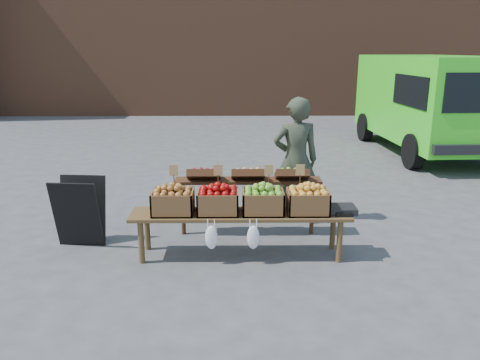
{
  "coord_description": "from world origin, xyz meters",
  "views": [
    {
      "loc": [
        -0.76,
        -5.29,
        2.51
      ],
      "look_at": [
        -0.69,
        0.64,
        0.85
      ],
      "focal_mm": 35.0,
      "sensor_mm": 36.0,
      "label": 1
    }
  ],
  "objects_px": {
    "crate_golden_apples": "(173,202)",
    "crate_red_apples": "(263,202)",
    "crate_russet_pears": "(218,202)",
    "crate_green_apples": "(308,202)",
    "delivery_van": "(430,105)",
    "chalkboard_sign": "(80,212)",
    "vendor": "(296,160)",
    "display_bench": "(240,234)",
    "back_table": "(248,199)",
    "weighing_scale": "(342,209)"
  },
  "relations": [
    {
      "from": "delivery_van",
      "to": "chalkboard_sign",
      "type": "bearing_deg",
      "value": -142.79
    },
    {
      "from": "display_bench",
      "to": "crate_russet_pears",
      "type": "height_order",
      "value": "crate_russet_pears"
    },
    {
      "from": "crate_golden_apples",
      "to": "crate_red_apples",
      "type": "height_order",
      "value": "same"
    },
    {
      "from": "chalkboard_sign",
      "to": "crate_russet_pears",
      "type": "xyz_separation_m",
      "value": [
        1.83,
        -0.36,
        0.25
      ]
    },
    {
      "from": "delivery_van",
      "to": "back_table",
      "type": "xyz_separation_m",
      "value": [
        -4.65,
        -5.39,
        -0.66
      ]
    },
    {
      "from": "chalkboard_sign",
      "to": "back_table",
      "type": "xyz_separation_m",
      "value": [
        2.21,
        0.36,
        0.06
      ]
    },
    {
      "from": "chalkboard_sign",
      "to": "delivery_van",
      "type": "bearing_deg",
      "value": 44.81
    },
    {
      "from": "crate_green_apples",
      "to": "weighing_scale",
      "type": "relative_size",
      "value": 1.47
    },
    {
      "from": "delivery_van",
      "to": "back_table",
      "type": "distance_m",
      "value": 7.15
    },
    {
      "from": "crate_green_apples",
      "to": "weighing_scale",
      "type": "xyz_separation_m",
      "value": [
        0.43,
        0.0,
        -0.1
      ]
    },
    {
      "from": "delivery_van",
      "to": "chalkboard_sign",
      "type": "height_order",
      "value": "delivery_van"
    },
    {
      "from": "crate_russet_pears",
      "to": "crate_green_apples",
      "type": "height_order",
      "value": "same"
    },
    {
      "from": "crate_golden_apples",
      "to": "vendor",
      "type": "bearing_deg",
      "value": 37.54
    },
    {
      "from": "delivery_van",
      "to": "crate_red_apples",
      "type": "xyz_separation_m",
      "value": [
        -4.48,
        -6.11,
        -0.47
      ]
    },
    {
      "from": "delivery_van",
      "to": "weighing_scale",
      "type": "height_order",
      "value": "delivery_van"
    },
    {
      "from": "chalkboard_sign",
      "to": "crate_golden_apples",
      "type": "bearing_deg",
      "value": -10.91
    },
    {
      "from": "crate_golden_apples",
      "to": "crate_red_apples",
      "type": "relative_size",
      "value": 1.0
    },
    {
      "from": "vendor",
      "to": "crate_russet_pears",
      "type": "distance_m",
      "value": 1.7
    },
    {
      "from": "vendor",
      "to": "delivery_van",
      "type": "bearing_deg",
      "value": -133.92
    },
    {
      "from": "display_bench",
      "to": "back_table",
      "type": "bearing_deg",
      "value": 81.28
    },
    {
      "from": "vendor",
      "to": "weighing_scale",
      "type": "height_order",
      "value": "vendor"
    },
    {
      "from": "vendor",
      "to": "crate_golden_apples",
      "type": "relative_size",
      "value": 3.73
    },
    {
      "from": "delivery_van",
      "to": "vendor",
      "type": "relative_size",
      "value": 2.83
    },
    {
      "from": "delivery_van",
      "to": "weighing_scale",
      "type": "distance_m",
      "value": 7.07
    },
    {
      "from": "display_bench",
      "to": "delivery_van",
      "type": "bearing_deg",
      "value": 52.11
    },
    {
      "from": "display_bench",
      "to": "crate_russet_pears",
      "type": "distance_m",
      "value": 0.51
    },
    {
      "from": "vendor",
      "to": "chalkboard_sign",
      "type": "height_order",
      "value": "vendor"
    },
    {
      "from": "display_bench",
      "to": "crate_golden_apples",
      "type": "relative_size",
      "value": 5.4
    },
    {
      "from": "vendor",
      "to": "display_bench",
      "type": "relative_size",
      "value": 0.69
    },
    {
      "from": "back_table",
      "to": "crate_golden_apples",
      "type": "height_order",
      "value": "back_table"
    },
    {
      "from": "crate_russet_pears",
      "to": "weighing_scale",
      "type": "height_order",
      "value": "crate_russet_pears"
    },
    {
      "from": "chalkboard_sign",
      "to": "crate_green_apples",
      "type": "height_order",
      "value": "chalkboard_sign"
    },
    {
      "from": "vendor",
      "to": "weighing_scale",
      "type": "relative_size",
      "value": 5.49
    },
    {
      "from": "vendor",
      "to": "crate_red_apples",
      "type": "distance_m",
      "value": 1.4
    },
    {
      "from": "crate_russet_pears",
      "to": "crate_red_apples",
      "type": "bearing_deg",
      "value": 0.0
    },
    {
      "from": "chalkboard_sign",
      "to": "back_table",
      "type": "height_order",
      "value": "back_table"
    },
    {
      "from": "vendor",
      "to": "back_table",
      "type": "distance_m",
      "value": 1.0
    },
    {
      "from": "vendor",
      "to": "chalkboard_sign",
      "type": "xyz_separation_m",
      "value": [
        -2.93,
        -0.91,
        -0.47
      ]
    },
    {
      "from": "vendor",
      "to": "crate_red_apples",
      "type": "height_order",
      "value": "vendor"
    },
    {
      "from": "crate_golden_apples",
      "to": "display_bench",
      "type": "bearing_deg",
      "value": 0.0
    },
    {
      "from": "crate_russet_pears",
      "to": "crate_green_apples",
      "type": "xyz_separation_m",
      "value": [
        1.1,
        0.0,
        0.0
      ]
    },
    {
      "from": "back_table",
      "to": "crate_red_apples",
      "type": "height_order",
      "value": "back_table"
    },
    {
      "from": "crate_russet_pears",
      "to": "crate_red_apples",
      "type": "height_order",
      "value": "same"
    },
    {
      "from": "delivery_van",
      "to": "crate_green_apples",
      "type": "distance_m",
      "value": 7.29
    },
    {
      "from": "crate_golden_apples",
      "to": "weighing_scale",
      "type": "xyz_separation_m",
      "value": [
        2.08,
        0.0,
        -0.1
      ]
    },
    {
      "from": "crate_russet_pears",
      "to": "vendor",
      "type": "bearing_deg",
      "value": 49.03
    },
    {
      "from": "crate_russet_pears",
      "to": "weighing_scale",
      "type": "xyz_separation_m",
      "value": [
        1.52,
        0.0,
        -0.1
      ]
    },
    {
      "from": "delivery_van",
      "to": "crate_golden_apples",
      "type": "distance_m",
      "value": 8.29
    },
    {
      "from": "chalkboard_sign",
      "to": "crate_golden_apples",
      "type": "relative_size",
      "value": 1.85
    },
    {
      "from": "crate_russet_pears",
      "to": "crate_red_apples",
      "type": "xyz_separation_m",
      "value": [
        0.55,
        0.0,
        0.0
      ]
    }
  ]
}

